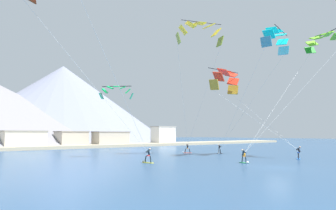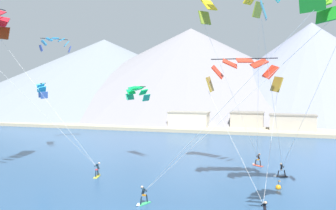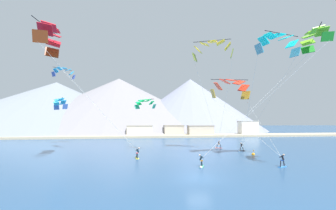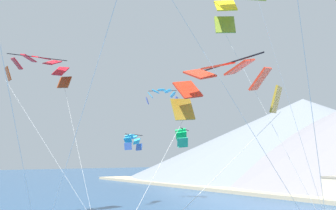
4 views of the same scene
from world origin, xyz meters
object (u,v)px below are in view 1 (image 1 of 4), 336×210
object	(u,v)px
kitesurfer_far_left	(299,155)
parafoil_kite_far_left	(226,79)
kitesurfer_near_lead	(186,150)
kitesurfer_mid_center	(147,158)
kitesurfer_far_right	(219,151)
race_marker_buoy	(244,154)
parafoil_kite_near_lead	(200,31)
parafoil_kite_far_right	(276,38)
parafoil_kite_distant_high_outer	(116,91)
kitesurfer_near_trail	(245,159)
parafoil_kite_near_trail	(322,41)

from	to	relation	value
kitesurfer_far_left	parafoil_kite_far_left	world-z (taller)	parafoil_kite_far_left
kitesurfer_near_lead	kitesurfer_mid_center	size ratio (longest dim) A/B	0.94
kitesurfer_far_right	race_marker_buoy	xyz separation A→B (m)	(-0.17, -5.19, -0.30)
parafoil_kite_near_lead	kitesurfer_far_right	bearing A→B (deg)	10.51
kitesurfer_near_lead	parafoil_kite_far_right	distance (m)	24.13
kitesurfer_far_left	parafoil_kite_far_left	size ratio (longest dim) A/B	0.15
kitesurfer_far_right	parafoil_kite_distant_high_outer	size ratio (longest dim) A/B	0.40
kitesurfer_mid_center	race_marker_buoy	size ratio (longest dim) A/B	1.77
kitesurfer_mid_center	parafoil_kite_far_right	world-z (taller)	parafoil_kite_far_right
parafoil_kite_distant_high_outer	race_marker_buoy	size ratio (longest dim) A/B	4.37
kitesurfer_far_left	parafoil_kite_distant_high_outer	xyz separation A→B (m)	(-17.69, 18.20, 9.08)
kitesurfer_mid_center	kitesurfer_near_lead	bearing A→B (deg)	32.10
race_marker_buoy	parafoil_kite_far_left	bearing A→B (deg)	173.50
race_marker_buoy	kitesurfer_near_trail	bearing A→B (deg)	-144.23
kitesurfer_far_left	parafoil_kite_near_trail	world-z (taller)	parafoil_kite_near_trail
kitesurfer_mid_center	kitesurfer_far_right	bearing A→B (deg)	15.79
kitesurfer_near_trail	parafoil_kite_near_lead	distance (m)	24.07
parafoil_kite_far_right	parafoil_kite_distant_high_outer	xyz separation A→B (m)	(-20.50, 13.70, -8.75)
kitesurfer_mid_center	parafoil_kite_far_left	size ratio (longest dim) A/B	0.15
parafoil_kite_far_right	race_marker_buoy	bearing A→B (deg)	109.99
kitesurfer_near_lead	parafoil_kite_near_lead	xyz separation A→B (m)	(-3.06, -6.31, 19.61)
kitesurfer_far_right	parafoil_kite_far_left	size ratio (longest dim) A/B	0.15
kitesurfer_near_lead	parafoil_kite_far_left	bearing A→B (deg)	-95.72
kitesurfer_near_lead	parafoil_kite_far_left	world-z (taller)	parafoil_kite_far_left
kitesurfer_far_right	parafoil_kite_far_left	bearing A→B (deg)	-128.57
kitesurfer_far_left	kitesurfer_mid_center	bearing A→B (deg)	154.60
kitesurfer_far_right	parafoil_kite_far_right	xyz separation A→B (m)	(1.70, -10.32, 17.94)
kitesurfer_mid_center	parafoil_kite_far_left	distance (m)	20.07
kitesurfer_near_trail	kitesurfer_mid_center	distance (m)	11.51
kitesurfer_near_lead	kitesurfer_far_right	bearing A→B (deg)	-61.70
kitesurfer_near_trail	parafoil_kite_distant_high_outer	world-z (taller)	parafoil_kite_distant_high_outer
kitesurfer_near_lead	parafoil_kite_near_lead	size ratio (longest dim) A/B	0.08
kitesurfer_near_lead	race_marker_buoy	bearing A→B (deg)	-75.77
kitesurfer_near_trail	race_marker_buoy	size ratio (longest dim) A/B	1.72
kitesurfer_near_trail	kitesurfer_far_left	distance (m)	10.86
kitesurfer_near_trail	kitesurfer_far_left	bearing A→B (deg)	-6.19
kitesurfer_far_left	parafoil_kite_distant_high_outer	size ratio (longest dim) A/B	0.40
kitesurfer_far_right	parafoil_kite_distant_high_outer	world-z (taller)	parafoil_kite_distant_high_outer
kitesurfer_mid_center	kitesurfer_far_right	xyz separation A→B (m)	(20.26, 5.73, -0.11)
kitesurfer_near_lead	parafoil_kite_distant_high_outer	size ratio (longest dim) A/B	0.38
parafoil_kite_near_lead	parafoil_kite_distant_high_outer	bearing A→B (deg)	160.93
parafoil_kite_near_trail	race_marker_buoy	world-z (taller)	parafoil_kite_near_trail
kitesurfer_near_trail	parafoil_kite_far_left	size ratio (longest dim) A/B	0.15
parafoil_kite_near_lead	parafoil_kite_far_left	bearing A→B (deg)	-60.87
kitesurfer_near_lead	kitesurfer_mid_center	xyz separation A→B (m)	(-17.45, -10.95, 0.07)
kitesurfer_near_trail	parafoil_kite_far_left	distance (m)	16.67
kitesurfer_far_left	parafoil_kite_near_lead	distance (m)	24.36
kitesurfer_mid_center	parafoil_kite_far_right	size ratio (longest dim) A/B	0.10
parafoil_kite_near_lead	parafoil_kite_distant_high_outer	xyz separation A→B (m)	(-12.94, 4.47, -10.46)
parafoil_kite_near_lead	kitesurfer_far_left	bearing A→B (deg)	-70.90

